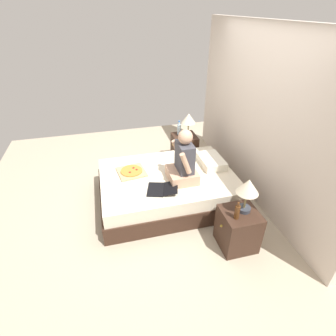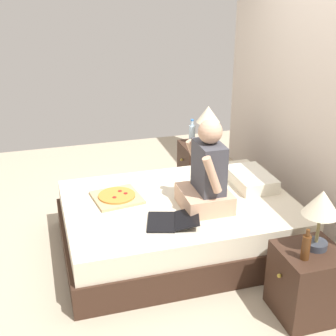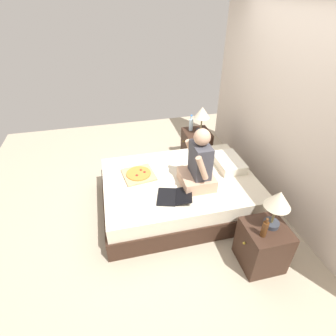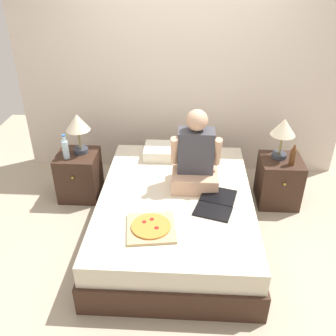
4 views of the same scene
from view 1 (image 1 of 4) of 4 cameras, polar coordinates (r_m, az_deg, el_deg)
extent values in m
plane|color=tan|center=(4.23, -0.09, -6.76)|extent=(5.88, 5.88, 0.00)
cube|color=beige|center=(4.13, 19.24, 10.40)|extent=(3.88, 0.12, 2.50)
cube|color=#382319|center=(4.15, -0.09, -5.30)|extent=(1.48, 2.05, 0.27)
cube|color=beige|center=(4.01, -0.09, -2.62)|extent=(1.44, 1.99, 0.20)
cube|color=#382319|center=(5.13, 3.55, 4.31)|extent=(0.44, 0.44, 0.54)
sphere|color=gold|center=(5.02, 1.02, 5.09)|extent=(0.03, 0.03, 0.03)
cylinder|color=#333842|center=(4.98, 4.35, 7.15)|extent=(0.16, 0.16, 0.05)
cylinder|color=olive|center=(4.93, 4.42, 8.58)|extent=(0.02, 0.02, 0.22)
cone|color=beige|center=(4.85, 4.51, 10.74)|extent=(0.26, 0.26, 0.18)
cylinder|color=silver|center=(5.02, 2.42, 8.35)|extent=(0.07, 0.07, 0.20)
cylinder|color=silver|center=(4.97, 2.46, 9.72)|extent=(0.03, 0.03, 0.06)
cylinder|color=blue|center=(4.95, 2.47, 10.11)|extent=(0.04, 0.03, 0.02)
cube|color=#382319|center=(3.47, 14.95, -12.69)|extent=(0.44, 0.44, 0.54)
sphere|color=gold|center=(3.31, 11.53, -12.27)|extent=(0.03, 0.03, 0.03)
cylinder|color=#333842|center=(3.32, 16.18, -8.52)|extent=(0.16, 0.16, 0.05)
cylinder|color=olive|center=(3.23, 16.54, -6.70)|extent=(0.02, 0.02, 0.22)
cone|color=beige|center=(3.12, 17.09, -3.82)|extent=(0.26, 0.26, 0.18)
cylinder|color=#512D14|center=(3.15, 14.81, -9.29)|extent=(0.06, 0.06, 0.18)
cylinder|color=#512D14|center=(3.08, 15.10, -7.67)|extent=(0.03, 0.03, 0.05)
cube|color=silver|center=(4.23, 9.36, 1.52)|extent=(0.52, 0.34, 0.12)
cube|color=tan|center=(3.81, 3.06, -1.48)|extent=(0.44, 0.40, 0.16)
cube|color=#3F3F47|center=(3.66, 3.64, 2.37)|extent=(0.34, 0.20, 0.42)
sphere|color=tan|center=(3.52, 3.81, 6.76)|extent=(0.20, 0.20, 0.20)
cylinder|color=tan|center=(3.81, 2.03, 4.00)|extent=(0.07, 0.18, 0.32)
cylinder|color=tan|center=(3.47, 3.86, 0.99)|extent=(0.07, 0.18, 0.32)
cube|color=black|center=(3.63, -2.70, -4.70)|extent=(0.37, 0.30, 0.02)
cube|color=black|center=(3.60, 0.57, -4.34)|extent=(0.36, 0.28, 0.06)
cube|color=tan|center=(4.03, -7.94, -0.85)|extent=(0.45, 0.45, 0.03)
cylinder|color=#CC7F33|center=(4.02, -7.96, -0.61)|extent=(0.33, 0.33, 0.02)
cylinder|color=maroon|center=(4.06, -7.53, 0.03)|extent=(0.04, 0.04, 0.00)
cylinder|color=maroon|center=(3.97, -8.30, -0.92)|extent=(0.04, 0.04, 0.00)
cylinder|color=maroon|center=(4.02, -6.84, -0.34)|extent=(0.04, 0.04, 0.00)
camera|label=2|loc=(0.52, -126.25, -57.35)|focal=50.00mm
camera|label=3|loc=(0.53, -13.69, 21.88)|focal=28.00mm
camera|label=4|loc=(3.76, -52.25, 18.44)|focal=40.00mm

